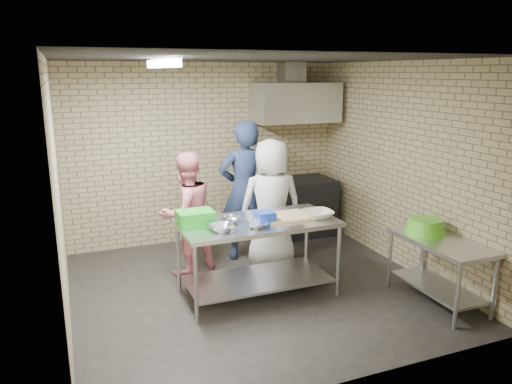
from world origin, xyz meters
TOP-DOWN VIEW (x-y plane):
  - floor at (0.00, 0.00)m, footprint 4.20×4.20m
  - ceiling at (0.00, 0.00)m, footprint 4.20×4.20m
  - back_wall at (0.00, 2.00)m, footprint 4.20×0.06m
  - front_wall at (0.00, -2.00)m, footprint 4.20×0.06m
  - left_wall at (-2.10, 0.00)m, footprint 0.06×4.00m
  - right_wall at (2.10, 0.00)m, footprint 0.06×4.00m
  - prep_table at (-0.02, -0.14)m, footprint 1.80×0.90m
  - side_counter at (1.80, -1.10)m, footprint 0.60×1.20m
  - stove at (1.35, 1.65)m, footprint 1.20×0.70m
  - range_hood at (1.35, 1.70)m, footprint 1.30×0.60m
  - hood_duct at (1.35, 1.85)m, footprint 0.35×0.30m
  - wall_shelf at (1.65, 1.89)m, footprint 0.80×0.20m
  - fluorescent_fixture at (-1.00, 0.00)m, footprint 0.10×1.25m
  - green_crate at (-0.72, -0.02)m, footprint 0.40×0.30m
  - blue_tub at (0.03, -0.24)m, footprint 0.20×0.20m
  - cutting_board at (0.33, -0.16)m, footprint 0.55×0.42m
  - mixing_bowl_a at (-0.52, -0.34)m, footprint 0.29×0.29m
  - mixing_bowl_b at (-0.32, -0.09)m, footprint 0.22×0.22m
  - mixing_bowl_c at (-0.12, -0.36)m, footprint 0.27×0.27m
  - ceramic_bowl at (0.68, -0.29)m, footprint 0.35×0.35m
  - green_basin at (1.78, -0.85)m, footprint 0.46×0.46m
  - bottle_red at (1.40, 1.89)m, footprint 0.07×0.07m
  - bottle_green at (1.80, 1.89)m, footprint 0.06×0.06m
  - man_navy at (0.25, 1.00)m, footprint 0.74×0.52m
  - woman_pink at (-0.62, 0.81)m, footprint 0.93×0.82m
  - woman_white at (0.47, 0.59)m, footprint 0.91×0.66m

SIDE VIEW (x-z plane):
  - floor at x=0.00m, z-range 0.00..0.00m
  - side_counter at x=1.80m, z-range 0.00..0.75m
  - prep_table at x=-0.02m, z-range 0.00..0.90m
  - stove at x=1.35m, z-range 0.00..0.90m
  - woman_pink at x=-0.62m, z-range 0.00..1.58m
  - green_basin at x=1.78m, z-range 0.75..0.92m
  - woman_white at x=0.47m, z-range 0.00..1.73m
  - cutting_board at x=0.33m, z-range 0.90..0.93m
  - mixing_bowl_c at x=-0.12m, z-range 0.90..0.96m
  - mixing_bowl_b at x=-0.32m, z-range 0.90..0.97m
  - mixing_bowl_a at x=-0.52m, z-range 0.90..0.97m
  - ceramic_bowl at x=0.68m, z-range 0.90..0.98m
  - blue_tub at x=0.03m, z-range 0.90..1.03m
  - man_navy at x=0.25m, z-range 0.00..1.93m
  - green_crate at x=-0.72m, z-range 0.90..1.06m
  - back_wall at x=0.00m, z-range 0.00..2.70m
  - front_wall at x=0.00m, z-range 0.00..2.70m
  - left_wall at x=-2.10m, z-range 0.00..2.70m
  - right_wall at x=2.10m, z-range 0.00..2.70m
  - wall_shelf at x=1.65m, z-range 1.90..1.94m
  - bottle_green at x=1.80m, z-range 1.94..2.09m
  - bottle_red at x=1.40m, z-range 1.94..2.12m
  - range_hood at x=1.35m, z-range 1.80..2.40m
  - hood_duct at x=1.35m, z-range 2.40..2.70m
  - fluorescent_fixture at x=-1.00m, z-range 2.60..2.68m
  - ceiling at x=0.00m, z-range 2.70..2.70m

